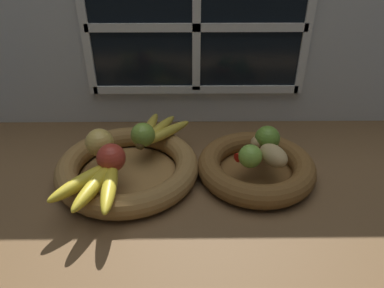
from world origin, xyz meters
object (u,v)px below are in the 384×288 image
object	(u,v)px
lime_near	(250,156)
chili_pepper	(254,151)
potato_small	(273,155)
fruit_bowl_left	(128,168)
banana_bunch_front	(96,183)
banana_bunch_back	(157,131)
apple_red_front	(111,158)
potato_back	(263,141)
apple_green_back	(143,135)
apple_golden_left	(100,142)
fruit_bowl_right	(256,167)
lime_far	(267,138)

from	to	relation	value
lime_near	chili_pepper	distance (cm)	5.53
potato_small	lime_near	distance (cm)	5.78
fruit_bowl_left	banana_bunch_front	size ratio (longest dim) A/B	1.87
banana_bunch_back	lime_near	xyz separation A→B (cm)	(23.59, -15.11, 1.49)
apple_red_front	potato_back	xyz separation A→B (cm)	(37.60, 9.42, -1.39)
apple_green_back	banana_bunch_back	distance (cm)	6.44
banana_bunch_back	lime_near	size ratio (longest dim) A/B	3.33
apple_golden_left	apple_green_back	bearing A→B (deg)	20.90
apple_golden_left	potato_small	size ratio (longest dim) A/B	0.87
fruit_bowl_right	lime_far	size ratio (longest dim) A/B	4.65
banana_bunch_front	lime_far	bearing A→B (deg)	21.78
apple_red_front	banana_bunch_back	xyz separation A→B (cm)	(9.46, 16.33, -2.05)
fruit_bowl_right	apple_green_back	world-z (taller)	apple_green_back
fruit_bowl_left	banana_bunch_back	size ratio (longest dim) A/B	1.91
apple_red_front	potato_back	bearing A→B (deg)	14.07
apple_red_front	banana_bunch_front	size ratio (longest dim) A/B	0.35
chili_pepper	lime_far	bearing A→B (deg)	5.22
lime_far	apple_red_front	bearing A→B (deg)	-167.01
fruit_bowl_right	chili_pepper	distance (cm)	4.41
apple_red_front	apple_golden_left	xyz separation A→B (cm)	(-4.14, 7.06, 0.11)
apple_green_back	banana_bunch_front	bearing A→B (deg)	-114.53
apple_green_back	banana_bunch_front	xyz separation A→B (cm)	(-8.40, -18.40, -1.59)
potato_small	lime_far	distance (cm)	7.05
fruit_bowl_right	lime_far	xyz separation A→B (cm)	(2.99, 3.84, 6.34)
fruit_bowl_left	banana_bunch_back	xyz separation A→B (cm)	(6.86, 11.27, 4.48)
fruit_bowl_left	potato_back	bearing A→B (deg)	7.10
banana_bunch_front	potato_back	xyz separation A→B (cm)	(39.71, 16.78, 0.42)
banana_bunch_front	potato_small	distance (cm)	41.94
apple_green_back	chili_pepper	distance (cm)	29.19
apple_green_back	lime_far	distance (cm)	32.39
banana_bunch_front	lime_near	xyz separation A→B (cm)	(35.17, 8.58, 1.25)
potato_back	apple_green_back	bearing A→B (deg)	177.05
apple_golden_left	banana_bunch_back	world-z (taller)	apple_golden_left
apple_red_front	lime_near	xyz separation A→B (cm)	(33.06, 1.22, -0.55)
apple_red_front	potato_small	world-z (taller)	apple_red_front
banana_bunch_front	fruit_bowl_right	bearing A→B (deg)	18.23
lime_near	apple_golden_left	bearing A→B (deg)	171.09
chili_pepper	fruit_bowl_right	bearing A→B (deg)	-91.31
apple_green_back	banana_bunch_back	bearing A→B (deg)	59.00
fruit_bowl_right	banana_bunch_front	world-z (taller)	banana_bunch_front
potato_back	lime_near	distance (cm)	9.41
banana_bunch_back	chili_pepper	xyz separation A→B (cm)	(25.52, -10.22, -0.23)
fruit_bowl_left	lime_far	xyz separation A→B (cm)	(36.00, 3.84, 6.35)
chili_pepper	apple_golden_left	bearing A→B (deg)	146.21
banana_bunch_front	potato_small	bearing A→B (deg)	12.75
apple_green_back	potato_back	bearing A→B (deg)	-2.95
potato_small	lime_far	xyz separation A→B (cm)	(-0.18, 7.01, 0.68)
fruit_bowl_left	apple_red_front	xyz separation A→B (cm)	(-2.60, -5.07, 6.53)
fruit_bowl_left	fruit_bowl_right	world-z (taller)	same
fruit_bowl_left	apple_green_back	distance (cm)	9.45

